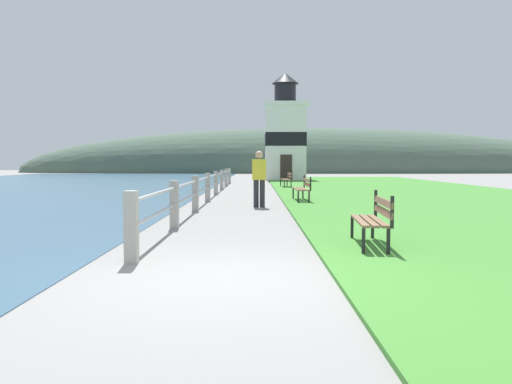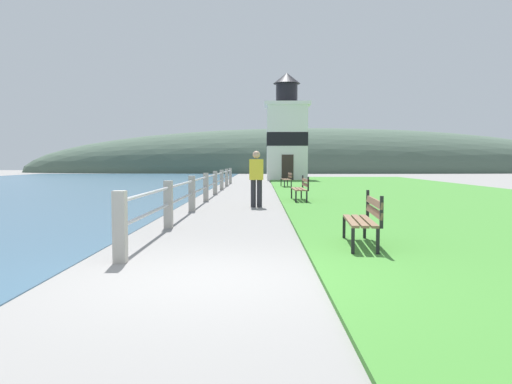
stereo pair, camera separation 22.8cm
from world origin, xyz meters
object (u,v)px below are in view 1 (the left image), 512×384
object	(u,v)px
park_bench_midway	(302,187)
person_strolling	(258,177)
lighthouse	(283,135)
park_bench_near	(372,217)
park_bench_far	(286,178)

from	to	relation	value
park_bench_midway	person_strolling	size ratio (longest dim) A/B	1.10
park_bench_midway	person_strolling	world-z (taller)	person_strolling
lighthouse	person_strolling	world-z (taller)	lighthouse
park_bench_near	lighthouse	bearing A→B (deg)	-85.89
park_bench_midway	park_bench_far	bearing A→B (deg)	-91.19
park_bench_near	person_strolling	xyz separation A→B (m)	(-1.87, 7.60, 0.44)
park_bench_near	park_bench_midway	world-z (taller)	same
person_strolling	lighthouse	bearing A→B (deg)	-3.22
person_strolling	park_bench_midway	bearing A→B (deg)	-35.50
park_bench_near	park_bench_far	size ratio (longest dim) A/B	0.97
park_bench_midway	lighthouse	bearing A→B (deg)	-92.52
park_bench_far	person_strolling	bearing A→B (deg)	78.03
lighthouse	park_bench_midway	bearing A→B (deg)	-91.58
lighthouse	park_bench_far	bearing A→B (deg)	-92.68
park_bench_midway	park_bench_far	distance (m)	9.80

